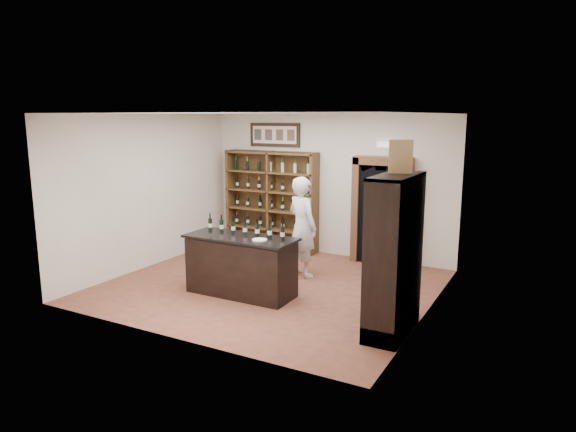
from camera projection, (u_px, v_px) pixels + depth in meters
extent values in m
plane|color=brown|center=(270.00, 286.00, 9.10)|extent=(5.50, 5.50, 0.00)
plane|color=white|center=(268.00, 113.00, 8.52)|extent=(5.50, 5.50, 0.00)
cube|color=silver|center=(328.00, 185.00, 10.97)|extent=(5.50, 0.04, 3.00)
cube|color=silver|center=(149.00, 191.00, 10.09)|extent=(0.04, 5.00, 3.00)
cube|color=silver|center=(430.00, 217.00, 7.52)|extent=(0.04, 5.00, 3.00)
cube|color=#503B1B|center=(275.00, 199.00, 11.62)|extent=(2.20, 0.02, 2.20)
cube|color=#503B1B|center=(232.00, 197.00, 11.97)|extent=(0.06, 0.38, 2.20)
cube|color=#503B1B|center=(314.00, 204.00, 10.97)|extent=(0.06, 0.38, 2.20)
cube|color=#503B1B|center=(271.00, 201.00, 11.47)|extent=(0.04, 0.38, 2.20)
cube|color=#503B1B|center=(271.00, 246.00, 11.67)|extent=(2.18, 0.38, 0.04)
cube|color=#503B1B|center=(271.00, 228.00, 11.59)|extent=(2.18, 0.38, 0.04)
cube|color=#503B1B|center=(271.00, 210.00, 11.51)|extent=(2.18, 0.38, 0.03)
cube|color=#503B1B|center=(271.00, 191.00, 11.43)|extent=(2.18, 0.38, 0.04)
cube|color=#503B1B|center=(271.00, 172.00, 11.35)|extent=(2.18, 0.38, 0.04)
cube|color=#503B1B|center=(271.00, 153.00, 11.27)|extent=(2.18, 0.38, 0.04)
cube|color=black|center=(275.00, 135.00, 11.35)|extent=(1.25, 0.04, 0.52)
cube|color=black|center=(382.00, 212.00, 10.33)|extent=(0.97, 0.29, 2.05)
cube|color=#AC6D42|center=(357.00, 209.00, 10.54)|extent=(0.14, 0.35, 2.15)
cube|color=#AC6D42|center=(406.00, 214.00, 10.06)|extent=(0.14, 0.35, 2.15)
cube|color=#AC6D42|center=(383.00, 161.00, 10.11)|extent=(1.15, 0.35, 0.16)
cube|color=white|center=(385.00, 145.00, 10.14)|extent=(0.30, 0.10, 0.10)
cube|color=black|center=(241.00, 267.00, 8.58)|extent=(1.80, 0.70, 0.94)
cube|color=black|center=(241.00, 238.00, 8.48)|extent=(1.88, 0.78, 0.04)
cylinder|color=black|center=(210.00, 224.00, 8.91)|extent=(0.07, 0.07, 0.21)
cylinder|color=beige|center=(210.00, 225.00, 8.92)|extent=(0.07, 0.07, 0.07)
cylinder|color=black|center=(210.00, 216.00, 8.89)|extent=(0.03, 0.03, 0.09)
cylinder|color=black|center=(222.00, 226.00, 8.80)|extent=(0.07, 0.07, 0.21)
cylinder|color=beige|center=(222.00, 227.00, 8.81)|extent=(0.07, 0.07, 0.07)
cylinder|color=black|center=(221.00, 217.00, 8.77)|extent=(0.03, 0.03, 0.09)
cylinder|color=black|center=(233.00, 227.00, 8.69)|extent=(0.07, 0.07, 0.21)
cylinder|color=beige|center=(233.00, 228.00, 8.69)|extent=(0.07, 0.07, 0.07)
cylinder|color=black|center=(233.00, 219.00, 8.66)|extent=(0.03, 0.03, 0.09)
cylinder|color=black|center=(245.00, 229.00, 8.58)|extent=(0.07, 0.07, 0.21)
cylinder|color=beige|center=(245.00, 230.00, 8.58)|extent=(0.07, 0.07, 0.07)
cylinder|color=black|center=(245.00, 220.00, 8.55)|extent=(0.03, 0.03, 0.09)
cylinder|color=black|center=(257.00, 230.00, 8.47)|extent=(0.07, 0.07, 0.21)
cylinder|color=beige|center=(257.00, 231.00, 8.47)|extent=(0.07, 0.07, 0.07)
cylinder|color=black|center=(257.00, 221.00, 8.44)|extent=(0.03, 0.03, 0.09)
cylinder|color=black|center=(270.00, 232.00, 8.35)|extent=(0.07, 0.07, 0.21)
cylinder|color=beige|center=(270.00, 233.00, 8.36)|extent=(0.07, 0.07, 0.07)
cylinder|color=black|center=(270.00, 223.00, 8.33)|extent=(0.03, 0.03, 0.09)
cylinder|color=black|center=(283.00, 233.00, 8.24)|extent=(0.07, 0.07, 0.21)
cylinder|color=beige|center=(283.00, 234.00, 8.24)|extent=(0.07, 0.07, 0.07)
cylinder|color=black|center=(283.00, 224.00, 8.21)|extent=(0.03, 0.03, 0.09)
cube|color=black|center=(411.00, 258.00, 6.84)|extent=(0.02, 1.20, 2.20)
cube|color=black|center=(380.00, 266.00, 6.44)|extent=(0.48, 0.04, 2.20)
cube|color=black|center=(406.00, 246.00, 7.45)|extent=(0.48, 0.04, 2.20)
cube|color=black|center=(397.00, 176.00, 6.74)|extent=(0.48, 1.20, 0.04)
cube|color=black|center=(391.00, 324.00, 7.13)|extent=(0.48, 1.20, 0.24)
cube|color=black|center=(392.00, 308.00, 7.09)|extent=(0.48, 1.16, 0.03)
cube|color=black|center=(393.00, 270.00, 6.98)|extent=(0.48, 1.16, 0.03)
cube|color=black|center=(395.00, 230.00, 6.88)|extent=(0.48, 1.16, 0.03)
imported|color=silver|center=(302.00, 227.00, 9.50)|extent=(0.80, 0.68, 1.88)
cylinder|color=beige|center=(260.00, 240.00, 8.20)|extent=(0.24, 0.24, 0.02)
cube|color=tan|center=(401.00, 157.00, 6.89)|extent=(0.34, 0.20, 0.45)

